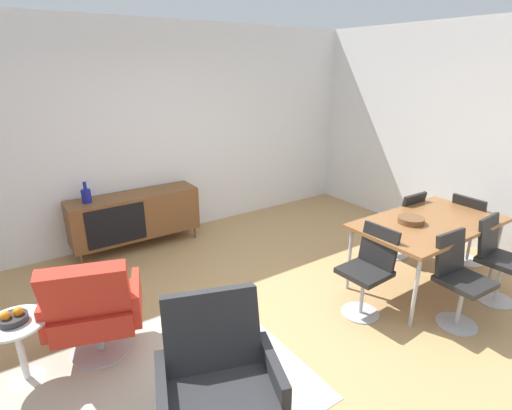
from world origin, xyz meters
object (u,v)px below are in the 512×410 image
Objects in this scene: dining_chair_far_end at (471,226)px; fruit_bowl at (13,318)px; dining_chair_front_left at (459,277)px; sideboard at (135,215)px; lounge_chair_red at (93,307)px; dining_table at (429,225)px; dining_chair_back_right at (401,221)px; wooden_bowl_on_table at (411,220)px; dining_chair_near_window at (369,268)px; vase_cobalt at (86,195)px; dining_chair_front_right at (497,257)px; side_table_round at (19,345)px; armchair_black_shell at (217,378)px.

dining_chair_far_end is 4.28× the size of fruit_bowl.
dining_chair_far_end is at bearing 24.39° from dining_chair_front_left.
lounge_chair_red is (-0.94, -1.86, 0.03)m from sideboard.
dining_table is 1.87× the size of dining_chair_back_right.
dining_chair_far_end reaches higher than fruit_bowl.
dining_chair_near_window is at bearing -173.53° from wooden_bowl_on_table.
dining_table is 0.70m from dining_chair_back_right.
vase_cobalt is at bearing 126.89° from dining_chair_front_left.
sideboard is 1.87× the size of dining_chair_front_left.
dining_chair_back_right is (2.58, -2.11, 0.03)m from sideboard.
vase_cobalt is at bearing 77.97° from lounge_chair_red.
lounge_chair_red is (-3.17, 0.81, -0.23)m from dining_table.
dining_chair_far_end is at bearing -45.94° from dining_chair_back_right.
lounge_chair_red is 0.54m from fruit_bowl.
vase_cobalt is 0.30× the size of dining_chair_front_right.
side_table_round is at bearing 166.97° from dining_table.
fruit_bowl is (-4.04, 0.30, 0.09)m from dining_chair_back_right.
lounge_chair_red is (-3.52, 0.25, -0.00)m from dining_chair_back_right.
dining_chair_back_right is (3.12, -2.11, -0.34)m from vase_cobalt.
dining_chair_far_end is at bearing -4.19° from wooden_bowl_on_table.
wooden_bowl_on_table is 0.27× the size of lounge_chair_red.
sideboard is at bearing 63.17° from lounge_chair_red.
lounge_chair_red reaches higher than dining_chair_front_right.
side_table_round is (-1.47, -1.81, -0.12)m from sideboard.
side_table_round is at bearing 157.11° from dining_chair_front_left.
dining_chair_front_right is at bearing -24.47° from dining_chair_near_window.
dining_chair_far_end is at bearing -11.28° from lounge_chair_red.
wooden_bowl_on_table is 0.75m from dining_chair_near_window.
dining_chair_front_right reaches higher than sideboard.
lounge_chair_red reaches higher than dining_table.
dining_table is 0.70m from dining_chair_front_left.
fruit_bowl is at bearing 175.26° from lounge_chair_red.
fruit_bowl is (-3.49, 0.77, -0.21)m from wooden_bowl_on_table.
vase_cobalt is 4.05m from dining_chair_front_left.
dining_table is at bearing -13.01° from fruit_bowl.
lounge_chair_red reaches higher than wooden_bowl_on_table.
armchair_black_shell is 1.58m from fruit_bowl.
vase_cobalt is 3.08m from armchair_black_shell.
dining_chair_back_right reaches higher than wooden_bowl_on_table.
armchair_black_shell is (-3.61, -0.39, -0.00)m from dining_chair_far_end.
lounge_chair_red reaches higher than dining_chair_back_right.
dining_table is 2.76m from armchair_black_shell.
vase_cobalt is 4.50m from dining_chair_front_right.
armchair_black_shell is (-3.07, 0.17, -0.00)m from dining_chair_front_right.
fruit_bowl is at bearing 163.13° from dining_chair_near_window.
wooden_bowl_on_table is 1.30× the size of fruit_bowl.
side_table_round is at bearing 169.45° from dining_chair_far_end.
dining_chair_back_right and dining_chair_front_right have the same top height.
lounge_chair_red is at bearing -4.83° from side_table_round.
dining_chair_front_right is at bearing -90.16° from dining_chair_back_right.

